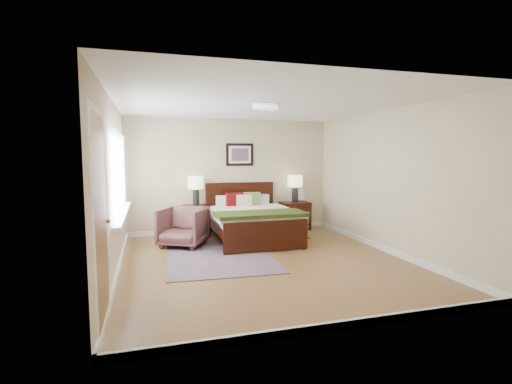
{
  "coord_description": "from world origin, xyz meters",
  "views": [
    {
      "loc": [
        -1.77,
        -5.58,
        1.71
      ],
      "look_at": [
        0.07,
        0.76,
        1.05
      ],
      "focal_mm": 26.0,
      "sensor_mm": 36.0,
      "label": 1
    }
  ],
  "objects_px": {
    "lamp_left": "(196,185)",
    "rug_persian": "(219,255)",
    "bed": "(251,215)",
    "lamp_right": "(295,184)",
    "armchair": "(183,227)",
    "nightstand_left": "(196,211)",
    "nightstand_right": "(295,213)"
  },
  "relations": [
    {
      "from": "bed",
      "to": "nightstand_right",
      "type": "bearing_deg",
      "value": 30.74
    },
    {
      "from": "lamp_left",
      "to": "rug_persian",
      "type": "xyz_separation_m",
      "value": [
        0.17,
        -1.71,
        -1.07
      ]
    },
    {
      "from": "lamp_left",
      "to": "bed",
      "type": "bearing_deg",
      "value": -36.92
    },
    {
      "from": "lamp_left",
      "to": "armchair",
      "type": "bearing_deg",
      "value": -111.69
    },
    {
      "from": "nightstand_left",
      "to": "armchair",
      "type": "xyz_separation_m",
      "value": [
        -0.36,
        -0.87,
        -0.16
      ]
    },
    {
      "from": "lamp_left",
      "to": "armchair",
      "type": "height_order",
      "value": "lamp_left"
    },
    {
      "from": "nightstand_left",
      "to": "nightstand_right",
      "type": "height_order",
      "value": "nightstand_left"
    },
    {
      "from": "bed",
      "to": "lamp_right",
      "type": "distance_m",
      "value": 1.56
    },
    {
      "from": "lamp_left",
      "to": "rug_persian",
      "type": "relative_size",
      "value": 0.25
    },
    {
      "from": "lamp_left",
      "to": "lamp_right",
      "type": "bearing_deg",
      "value": 0.0
    },
    {
      "from": "rug_persian",
      "to": "lamp_left",
      "type": "bearing_deg",
      "value": 98.63
    },
    {
      "from": "lamp_left",
      "to": "rug_persian",
      "type": "bearing_deg",
      "value": -84.46
    },
    {
      "from": "lamp_right",
      "to": "rug_persian",
      "type": "distance_m",
      "value": 2.9
    },
    {
      "from": "nightstand_left",
      "to": "lamp_left",
      "type": "height_order",
      "value": "lamp_left"
    },
    {
      "from": "lamp_left",
      "to": "rug_persian",
      "type": "distance_m",
      "value": 2.03
    },
    {
      "from": "nightstand_left",
      "to": "armchair",
      "type": "distance_m",
      "value": 0.95
    },
    {
      "from": "nightstand_left",
      "to": "nightstand_right",
      "type": "distance_m",
      "value": 2.26
    },
    {
      "from": "bed",
      "to": "lamp_left",
      "type": "bearing_deg",
      "value": 143.08
    },
    {
      "from": "lamp_left",
      "to": "lamp_right",
      "type": "xyz_separation_m",
      "value": [
        2.26,
        0.0,
        -0.01
      ]
    },
    {
      "from": "bed",
      "to": "nightstand_right",
      "type": "relative_size",
      "value": 3.14
    },
    {
      "from": "bed",
      "to": "lamp_right",
      "type": "relative_size",
      "value": 3.29
    },
    {
      "from": "bed",
      "to": "lamp_left",
      "type": "height_order",
      "value": "lamp_left"
    },
    {
      "from": "lamp_right",
      "to": "nightstand_right",
      "type": "bearing_deg",
      "value": -90.0
    },
    {
      "from": "bed",
      "to": "rug_persian",
      "type": "height_order",
      "value": "bed"
    },
    {
      "from": "nightstand_left",
      "to": "rug_persian",
      "type": "distance_m",
      "value": 1.78
    },
    {
      "from": "lamp_right",
      "to": "nightstand_left",
      "type": "bearing_deg",
      "value": -179.45
    },
    {
      "from": "bed",
      "to": "lamp_right",
      "type": "bearing_deg",
      "value": 31.24
    },
    {
      "from": "lamp_left",
      "to": "nightstand_left",
      "type": "bearing_deg",
      "value": -90.0
    },
    {
      "from": "lamp_right",
      "to": "lamp_left",
      "type": "bearing_deg",
      "value": 180.0
    },
    {
      "from": "lamp_left",
      "to": "armchair",
      "type": "distance_m",
      "value": 1.19
    },
    {
      "from": "nightstand_left",
      "to": "lamp_right",
      "type": "height_order",
      "value": "lamp_right"
    },
    {
      "from": "armchair",
      "to": "rug_persian",
      "type": "bearing_deg",
      "value": -29.15
    }
  ]
}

